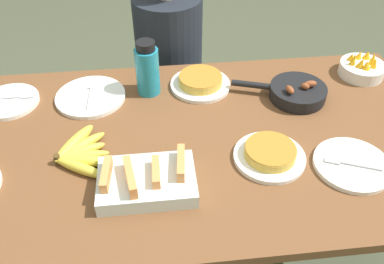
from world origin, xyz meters
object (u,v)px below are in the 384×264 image
Objects in this scene: empty_plate_near_front at (91,97)px; empty_plate_far_left at (352,165)px; banana_bunch at (80,154)px; skillet at (296,92)px; empty_plate_mid_edge at (9,101)px; frittata_plate_side at (200,82)px; water_bottle at (147,69)px; person_figure at (170,82)px; frittata_plate_center at (270,154)px; melon_tray at (146,180)px; fruit_bowl_mango at (362,68)px.

empty_plate_far_left is at bearing -28.32° from empty_plate_near_front.
banana_bunch is 0.79× the size of skillet.
skillet reaches higher than empty_plate_mid_edge.
frittata_plate_side is 0.22m from water_bottle.
person_figure is at bearing 104.78° from frittata_plate_side.
frittata_plate_center reaches higher than empty_plate_far_left.
fruit_bowl_mango reaches higher than melon_tray.
frittata_plate_center is 0.46m from frittata_plate_side.
empty_plate_mid_edge is 1.02× the size of water_bottle.
person_figure reaches higher than banana_bunch.
frittata_plate_side is 0.73m from empty_plate_mid_edge.
skillet is 0.72m from person_figure.
fruit_bowl_mango reaches higher than empty_plate_mid_edge.
frittata_plate_center is 0.98m from empty_plate_mid_edge.
melon_tray is 1.09× the size of empty_plate_near_front.
empty_plate_near_front is 0.22× the size of person_figure.
skillet reaches higher than banana_bunch.
frittata_plate_center is 0.88× the size of empty_plate_near_front.
water_bottle reaches higher than empty_plate_near_front.
empty_plate_far_left is at bearing -37.51° from water_bottle.
empty_plate_far_left is at bearing -49.28° from frittata_plate_side.
fruit_bowl_mango reaches higher than empty_plate_near_front.
melon_tray reaches higher than frittata_plate_side.
frittata_plate_side is at bearing -179.08° from fruit_bowl_mango.
fruit_bowl_mango is at bearing 2.24° from empty_plate_near_front.
water_bottle is at bearing 2.03° from empty_plate_mid_edge.
banana_bunch is at bearing 173.12° from frittata_plate_center.
empty_plate_far_left is 1.12× the size of water_bottle.
empty_plate_mid_edge is at bearing 156.15° from frittata_plate_center.
banana_bunch is 0.56m from frittata_plate_side.
person_figure reaches higher than melon_tray.
empty_plate_mid_edge is 0.19× the size of person_figure.
empty_plate_far_left is at bearing 1.34° from melon_tray.
empty_plate_near_front is 0.24m from water_bottle.
empty_plate_near_front is at bearing -128.33° from person_figure.
water_bottle is at bearing 5.62° from empty_plate_near_front.
frittata_plate_side is 0.64m from empty_plate_far_left.
empty_plate_far_left is 0.21× the size of person_figure.
skillet is 1.08m from empty_plate_mid_edge.
person_figure is (0.12, 0.88, -0.26)m from melon_tray.
skillet is 0.78m from empty_plate_near_front.
empty_plate_mid_edge is at bearing 132.19° from banana_bunch.
fruit_bowl_mango is (0.24, 0.50, 0.03)m from empty_plate_far_left.
empty_plate_far_left is at bearing -21.80° from empty_plate_mid_edge.
person_figure is at bearing 108.51° from frittata_plate_center.
fruit_bowl_mango reaches higher than empty_plate_far_left.
fruit_bowl_mango reaches higher than skillet.
banana_bunch is 0.96× the size of melon_tray.
frittata_plate_side is 0.66m from fruit_bowl_mango.
water_bottle reaches higher than fruit_bowl_mango.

